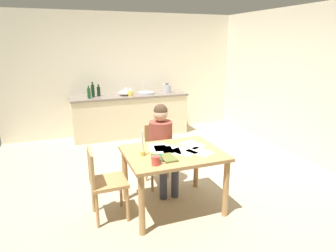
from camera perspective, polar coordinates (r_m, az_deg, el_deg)
ground_plane at (r=4.61m, az=-0.37°, el=-9.95°), size 5.20×5.20×0.04m
wall_back at (r=6.68m, az=-8.29°, el=9.86°), size 5.20×0.12×2.60m
wall_right at (r=5.65m, az=25.39°, el=7.38°), size 0.12×5.20×2.60m
kitchen_counter at (r=6.48m, az=-7.29°, el=2.09°), size 2.48×0.64×0.90m
dining_table at (r=3.56m, az=0.98°, el=-6.68°), size 1.14×0.91×0.74m
chair_at_table at (r=4.24m, az=-1.71°, el=-4.99°), size 0.42×0.42×0.86m
person_seated at (r=4.04m, az=-1.14°, el=-3.10°), size 0.34×0.60×1.19m
chair_side_empty at (r=3.49m, az=-12.43°, el=-10.28°), size 0.40×0.40×0.86m
coffee_mug at (r=3.14m, az=-2.35°, el=-6.68°), size 0.13×0.09×0.10m
candlestick at (r=3.39m, az=-4.92°, el=-4.38°), size 0.06×0.06×0.29m
book_magazine at (r=3.31m, az=0.04°, el=-6.18°), size 0.16×0.25×0.02m
book_cookery at (r=3.30m, az=-2.19°, el=-6.18°), size 0.16×0.21×0.03m
paper_letter at (r=3.76m, az=4.70°, el=-3.61°), size 0.30×0.35×0.00m
paper_bill at (r=3.53m, az=3.07°, el=-4.94°), size 0.30×0.35×0.00m
paper_envelope at (r=3.56m, az=0.66°, el=-4.68°), size 0.27×0.34×0.00m
paper_receipt at (r=3.66m, az=-2.01°, el=-4.13°), size 0.27×0.33×0.00m
paper_notice at (r=3.54m, az=6.16°, el=-4.95°), size 0.31×0.36×0.00m
paper_flyer at (r=3.59m, az=-0.89°, el=-4.50°), size 0.26×0.33×0.00m
sink_unit at (r=6.48m, az=-4.28°, el=6.43°), size 0.36×0.36×0.24m
bottle_oil at (r=6.14m, az=-15.05°, el=6.17°), size 0.07×0.07×0.25m
bottle_vinegar at (r=6.28m, az=-14.33°, el=6.65°), size 0.07×0.07×0.31m
bottle_wine_red at (r=6.35m, az=-13.27°, el=6.57°), size 0.07×0.07×0.24m
mixing_bowl at (r=6.33m, az=-8.47°, el=6.34°), size 0.24×0.24×0.11m
stovetop_kettle at (r=6.62m, az=-0.21°, el=7.33°), size 0.18×0.18×0.22m
wine_glass_near_sink at (r=6.53m, az=-7.36°, el=7.17°), size 0.07×0.07×0.15m
wine_glass_by_kettle at (r=6.51m, az=-8.16°, el=7.11°), size 0.07×0.07×0.15m
teacup_on_counter at (r=6.23m, az=-7.26°, el=6.26°), size 0.13×0.09×0.11m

